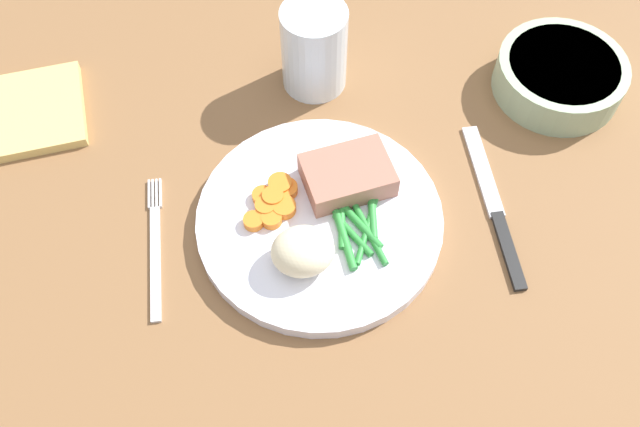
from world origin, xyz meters
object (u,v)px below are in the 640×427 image
dinner_plate (320,223)px  salad_bowl (560,74)px  napkin (35,111)px  knife (494,207)px  fork (155,247)px  water_glass (313,54)px  meat_portion (348,175)px

dinner_plate → salad_bowl: 33.73cm
napkin → knife: bearing=-21.8°
dinner_plate → fork: (-17.00, -0.26, -0.60)cm
fork → water_glass: 28.23cm
water_glass → knife: bearing=-50.9°
water_glass → meat_portion: bearing=-84.8°
dinner_plate → fork: dinner_plate is taller
meat_portion → salad_bowl: same height
meat_portion → salad_bowl: 28.91cm
knife → water_glass: size_ratio=1.96×
meat_portion → napkin: meat_portion is taller
knife → salad_bowl: (11.54, 15.35, 2.23)cm
water_glass → napkin: bearing=-178.4°
fork → water_glass: (18.97, 20.46, 4.28)cm
fork → knife: size_ratio=0.81×
knife → napkin: size_ratio=1.67×
meat_portion → salad_bowl: size_ratio=0.61×
fork → salad_bowl: (47.14, 15.32, 2.23)cm
water_glass → napkin: water_glass is taller
dinner_plate → water_glass: size_ratio=2.44×
knife → salad_bowl: bearing=53.2°
meat_portion → fork: meat_portion is taller
salad_bowl → napkin: 60.79cm
water_glass → napkin: (-32.45, -0.90, -3.87)cm
dinner_plate → napkin: size_ratio=2.08×
dinner_plate → water_glass: (1.97, 20.21, 3.68)cm
water_glass → salad_bowl: bearing=-10.3°
napkin → meat_portion: bearing=-24.3°
water_glass → napkin: size_ratio=0.85×
water_glass → salad_bowl: (28.16, -5.14, -2.05)cm
dinner_plate → meat_portion: bearing=49.4°
fork → knife: (35.59, -0.03, -0.00)cm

